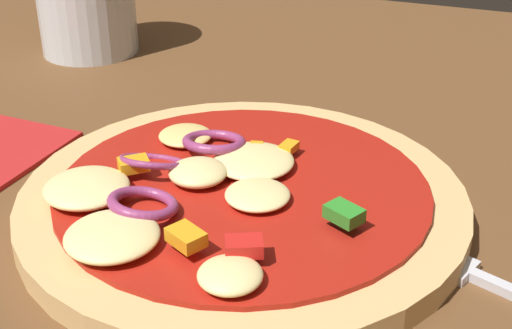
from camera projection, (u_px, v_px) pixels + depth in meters
The scene contains 2 objects.
dining_table at pixel (169, 259), 0.38m from camera, with size 1.26×0.99×0.03m.
pizza at pixel (236, 198), 0.39m from camera, with size 0.24×0.24×0.03m.
Camera 1 is at (0.16, -0.28, 0.24)m, focal length 49.77 mm.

